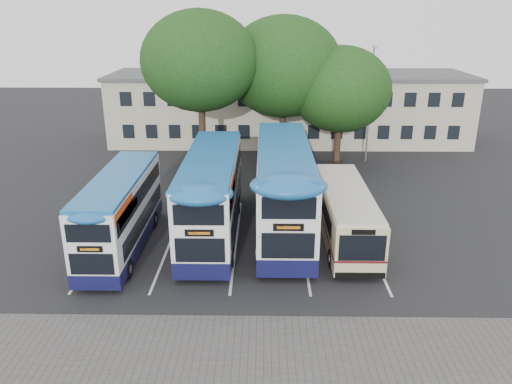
{
  "coord_description": "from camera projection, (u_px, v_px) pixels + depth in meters",
  "views": [
    {
      "loc": [
        -2.33,
        -19.14,
        11.65
      ],
      "look_at": [
        -2.69,
        5.0,
        2.78
      ],
      "focal_mm": 35.0,
      "sensor_mm": 36.0,
      "label": 1
    }
  ],
  "objects": [
    {
      "name": "tree_mid",
      "position": [
        284.0,
        67.0,
        37.01
      ],
      "size": [
        8.75,
        8.75,
        11.35
      ],
      "color": "black",
      "rests_on": "ground"
    },
    {
      "name": "tree_right",
      "position": [
        340.0,
        89.0,
        36.49
      ],
      "size": [
        7.37,
        7.37,
        9.28
      ],
      "color": "black",
      "rests_on": "ground"
    },
    {
      "name": "bus_dd_left",
      "position": [
        121.0,
        209.0,
        25.2
      ],
      "size": [
        2.27,
        9.39,
        3.91
      ],
      "color": "#10113C",
      "rests_on": "ground"
    },
    {
      "name": "paving_strip",
      "position": [
        272.0,
        366.0,
        17.28
      ],
      "size": [
        40.0,
        6.0,
        0.01
      ],
      "primitive_type": "cube",
      "color": "#595654",
      "rests_on": "ground"
    },
    {
      "name": "bay_lines",
      "position": [
        236.0,
        240.0,
        26.69
      ],
      "size": [
        14.12,
        11.0,
        0.01
      ],
      "color": "silver",
      "rests_on": "ground"
    },
    {
      "name": "bus_dd_mid",
      "position": [
        212.0,
        192.0,
        26.55
      ],
      "size": [
        2.65,
        10.93,
        4.56
      ],
      "color": "#10113C",
      "rests_on": "ground"
    },
    {
      "name": "depot_building",
      "position": [
        289.0,
        107.0,
        46.19
      ],
      "size": [
        32.4,
        8.4,
        6.2
      ],
      "color": "#BCAF98",
      "rests_on": "ground"
    },
    {
      "name": "ground",
      "position": [
        315.0,
        290.0,
        21.95
      ],
      "size": [
        120.0,
        120.0,
        0.0
      ],
      "primitive_type": "plane",
      "color": "black",
      "rests_on": "ground"
    },
    {
      "name": "bus_dd_right",
      "position": [
        283.0,
        185.0,
        27.01
      ],
      "size": [
        2.84,
        11.7,
        4.88
      ],
      "color": "#10113C",
      "rests_on": "ground"
    },
    {
      "name": "bus_single",
      "position": [
        345.0,
        211.0,
        26.44
      ],
      "size": [
        2.41,
        9.46,
        2.82
      ],
      "color": "#D2BE8C",
      "rests_on": "ground"
    },
    {
      "name": "lamp_post",
      "position": [
        370.0,
        99.0,
        38.85
      ],
      "size": [
        0.25,
        1.05,
        9.06
      ],
      "color": "gray",
      "rests_on": "ground"
    },
    {
      "name": "tree_left",
      "position": [
        200.0,
        61.0,
        34.22
      ],
      "size": [
        8.12,
        8.12,
        11.75
      ],
      "color": "black",
      "rests_on": "ground"
    }
  ]
}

